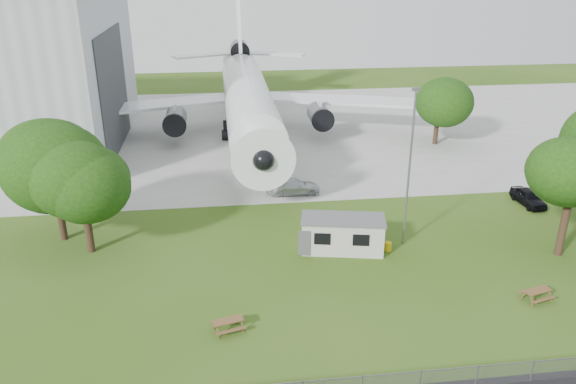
{
  "coord_description": "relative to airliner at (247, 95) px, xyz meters",
  "views": [
    {
      "loc": [
        -5.4,
        -30.91,
        20.31
      ],
      "look_at": [
        -0.52,
        8.0,
        4.0
      ],
      "focal_mm": 35.0,
      "sensor_mm": 36.0,
      "label": 1
    }
  ],
  "objects": [
    {
      "name": "lamp_mast",
      "position": [
        10.2,
        -29.66,
        0.73
      ],
      "size": [
        0.16,
        0.16,
        12.0
      ],
      "primitive_type": "cylinder",
      "color": "slate",
      "rests_on": "ground"
    },
    {
      "name": "picnic_east",
      "position": [
        16.28,
        -38.31,
        -5.27
      ],
      "size": [
        2.14,
        1.94,
        0.76
      ],
      "primitive_type": null,
      "rotation": [
        0.0,
        0.0,
        0.28
      ],
      "color": "brown",
      "rests_on": "ground"
    },
    {
      "name": "car_apron_van",
      "position": [
        3.08,
        -18.75,
        -4.55
      ],
      "size": [
        5.01,
        2.09,
        1.45
      ],
      "primitive_type": "imported",
      "rotation": [
        0.0,
        0.0,
        1.56
      ],
      "color": "silver",
      "rests_on": "ground"
    },
    {
      "name": "concrete_apron",
      "position": [
        2.0,
        2.14,
        -5.25
      ],
      "size": [
        120.0,
        46.0,
        0.03
      ],
      "primitive_type": "cube",
      "color": "#B7B7B2",
      "rests_on": "ground"
    },
    {
      "name": "tree_west_big",
      "position": [
        -15.95,
        -25.63,
        0.92
      ],
      "size": [
        7.99,
        7.99,
        10.19
      ],
      "color": "#382619",
      "rests_on": "ground"
    },
    {
      "name": "ground",
      "position": [
        2.0,
        -35.86,
        -5.27
      ],
      "size": [
        160.0,
        160.0,
        0.0
      ],
      "primitive_type": "plane",
      "color": "#4A6925"
    },
    {
      "name": "site_cabin",
      "position": [
        5.33,
        -30.07,
        -3.96
      ],
      "size": [
        6.95,
        3.86,
        2.62
      ],
      "color": "beige",
      "rests_on": "ground"
    },
    {
      "name": "tree_far_apron",
      "position": [
        21.82,
        -5.74,
        -0.57
      ],
      "size": [
        6.7,
        6.7,
        8.06
      ],
      "color": "#382619",
      "rests_on": "ground"
    },
    {
      "name": "tree_east_front",
      "position": [
        21.11,
        -32.78,
        1.35
      ],
      "size": [
        6.24,
        6.24,
        9.76
      ],
      "color": "#382619",
      "rests_on": "ground"
    },
    {
      "name": "airliner",
      "position": [
        0.0,
        0.0,
        0.0
      ],
      "size": [
        46.36,
        47.73,
        17.69
      ],
      "color": "white",
      "rests_on": "ground"
    },
    {
      "name": "tree_west_small",
      "position": [
        -13.44,
        -27.97,
        -0.09
      ],
      "size": [
        6.97,
        6.97,
        8.68
      ],
      "color": "#382619",
      "rests_on": "ground"
    },
    {
      "name": "picnic_west",
      "position": [
        -3.48,
        -39.09,
        -5.27
      ],
      "size": [
        2.13,
        1.92,
        0.76
      ],
      "primitive_type": null,
      "rotation": [
        0.0,
        0.0,
        0.26
      ],
      "color": "brown",
      "rests_on": "ground"
    },
    {
      "name": "car_ne_hatch",
      "position": [
        23.56,
        -23.89,
        -4.57
      ],
      "size": [
        1.88,
        4.17,
        1.39
      ],
      "primitive_type": "imported",
      "rotation": [
        0.0,
        0.0,
        0.06
      ],
      "color": "black",
      "rests_on": "ground"
    }
  ]
}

